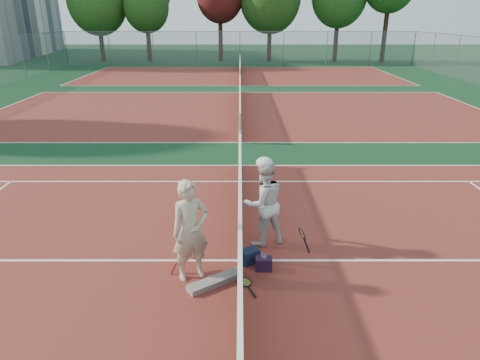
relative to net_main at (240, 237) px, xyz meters
name	(u,v)px	position (x,y,z in m)	size (l,w,h in m)	color
ground	(240,261)	(0.00, 0.00, -0.51)	(130.00, 130.00, 0.00)	black
court_main	(240,260)	(0.00, 0.00, -0.51)	(23.77, 10.97, 0.01)	maroon
court_far_a	(240,111)	(0.00, 13.50, -0.51)	(23.77, 10.97, 0.01)	maroon
court_far_b	(240,75)	(0.00, 27.00, -0.51)	(23.77, 10.97, 0.01)	maroon
net_main	(240,237)	(0.00, 0.00, 0.00)	(0.10, 10.98, 1.02)	black
net_far_a	(240,101)	(0.00, 13.50, 0.00)	(0.10, 10.98, 1.02)	black
net_far_b	(240,68)	(0.00, 27.00, 0.00)	(0.10, 10.98, 1.02)	black
fence_back	(240,49)	(0.00, 34.00, 0.99)	(32.00, 0.06, 3.00)	slate
player_a	(191,231)	(-0.84, -0.51, 0.40)	(0.66, 0.43, 1.81)	#BCAD92
player_b	(264,203)	(0.46, 0.68, 0.37)	(0.86, 0.67, 1.76)	silver
racket_red	(183,258)	(-1.03, -0.32, -0.25)	(0.34, 0.27, 0.52)	maroon
racket_black_held	(302,241)	(1.19, 0.24, -0.23)	(0.25, 0.27, 0.57)	black
racket_spare	(245,282)	(0.08, -0.72, -0.49)	(0.60, 0.27, 0.03)	black
sports_bag_navy	(249,256)	(0.18, -0.06, -0.38)	(0.34, 0.23, 0.27)	black
sports_bag_purple	(264,264)	(0.43, -0.30, -0.39)	(0.30, 0.21, 0.24)	black
net_cover_canvas	(215,281)	(-0.43, -0.76, -0.46)	(1.01, 0.23, 0.11)	slate
water_bottle	(264,263)	(0.43, -0.31, -0.36)	(0.09, 0.09, 0.30)	silver
tree_back_0	(97,1)	(-13.93, 38.09, 5.19)	(5.76, 5.76, 9.02)	#382314
tree_back_1	(146,6)	(-9.10, 37.67, 4.66)	(4.40, 4.40, 7.72)	#382314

